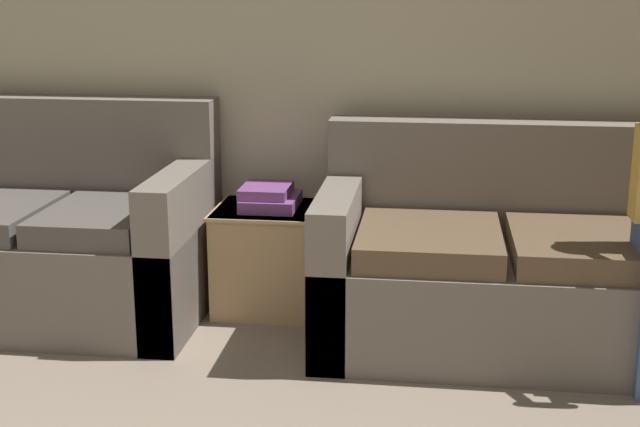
% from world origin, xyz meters
% --- Properties ---
extents(wall_back, '(7.13, 0.06, 2.55)m').
position_xyz_m(wall_back, '(0.00, 2.96, 1.27)').
color(wall_back, '#BCB293').
rests_on(wall_back, ground_plane).
extents(couch_main, '(2.21, 0.92, 0.93)m').
position_xyz_m(couch_main, '(1.51, 2.43, 0.33)').
color(couch_main, '#70665B').
rests_on(couch_main, ground_plane).
extents(couch_side, '(1.35, 0.90, 0.99)m').
position_xyz_m(couch_side, '(-0.84, 2.50, 0.35)').
color(couch_side, '#70665B').
rests_on(couch_side, ground_plane).
extents(side_shelf, '(0.50, 0.47, 0.50)m').
position_xyz_m(side_shelf, '(0.12, 2.67, 0.26)').
color(side_shelf, tan).
rests_on(side_shelf, ground_plane).
extents(book_stack, '(0.26, 0.32, 0.11)m').
position_xyz_m(book_stack, '(0.12, 2.68, 0.55)').
color(book_stack, '#7A4284').
rests_on(book_stack, side_shelf).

